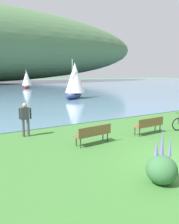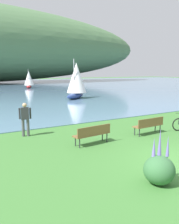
{
  "view_description": "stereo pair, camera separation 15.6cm",
  "coord_description": "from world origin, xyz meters",
  "px_view_note": "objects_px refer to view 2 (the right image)",
  "views": [
    {
      "loc": [
        -7.34,
        -5.01,
        3.27
      ],
      "look_at": [
        -0.65,
        6.12,
        1.0
      ],
      "focal_mm": 37.6,
      "sensor_mm": 36.0,
      "label": 1
    },
    {
      "loc": [
        -7.21,
        -5.09,
        3.27
      ],
      "look_at": [
        -0.65,
        6.12,
        1.0
      ],
      "focal_mm": 37.6,
      "sensor_mm": 36.0,
      "label": 2
    }
  ],
  "objects_px": {
    "person_at_shoreline": "(25,117)",
    "sailboat_toward_hillside": "(76,80)",
    "park_bench_near_camera": "(149,124)",
    "park_bench_further_along": "(93,133)",
    "sailboat_nearest_to_shore": "(29,79)"
  },
  "relations": [
    {
      "from": "park_bench_near_camera",
      "to": "park_bench_further_along",
      "type": "distance_m",
      "value": 3.44
    },
    {
      "from": "park_bench_near_camera",
      "to": "person_at_shoreline",
      "type": "relative_size",
      "value": 1.06
    },
    {
      "from": "park_bench_near_camera",
      "to": "park_bench_further_along",
      "type": "xyz_separation_m",
      "value": [
        -3.44,
        0.0,
        0.0
      ]
    },
    {
      "from": "sailboat_nearest_to_shore",
      "to": "sailboat_toward_hillside",
      "type": "distance_m",
      "value": 20.25
    },
    {
      "from": "park_bench_further_along",
      "to": "person_at_shoreline",
      "type": "relative_size",
      "value": 1.07
    },
    {
      "from": "park_bench_further_along",
      "to": "sailboat_nearest_to_shore",
      "type": "relative_size",
      "value": 0.51
    },
    {
      "from": "park_bench_further_along",
      "to": "person_at_shoreline",
      "type": "height_order",
      "value": "person_at_shoreline"
    },
    {
      "from": "park_bench_near_camera",
      "to": "sailboat_toward_hillside",
      "type": "bearing_deg",
      "value": 75.81
    },
    {
      "from": "person_at_shoreline",
      "to": "sailboat_toward_hillside",
      "type": "relative_size",
      "value": 0.37
    },
    {
      "from": "sailboat_nearest_to_shore",
      "to": "sailboat_toward_hillside",
      "type": "height_order",
      "value": "sailboat_toward_hillside"
    },
    {
      "from": "person_at_shoreline",
      "to": "sailboat_nearest_to_shore",
      "type": "relative_size",
      "value": 0.48
    },
    {
      "from": "person_at_shoreline",
      "to": "sailboat_toward_hillside",
      "type": "distance_m",
      "value": 16.69
    },
    {
      "from": "park_bench_further_along",
      "to": "sailboat_nearest_to_shore",
      "type": "bearing_deg",
      "value": 78.17
    },
    {
      "from": "sailboat_toward_hillside",
      "to": "sailboat_nearest_to_shore",
      "type": "bearing_deg",
      "value": 89.75
    },
    {
      "from": "park_bench_near_camera",
      "to": "sailboat_nearest_to_shore",
      "type": "height_order",
      "value": "sailboat_nearest_to_shore"
    }
  ]
}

